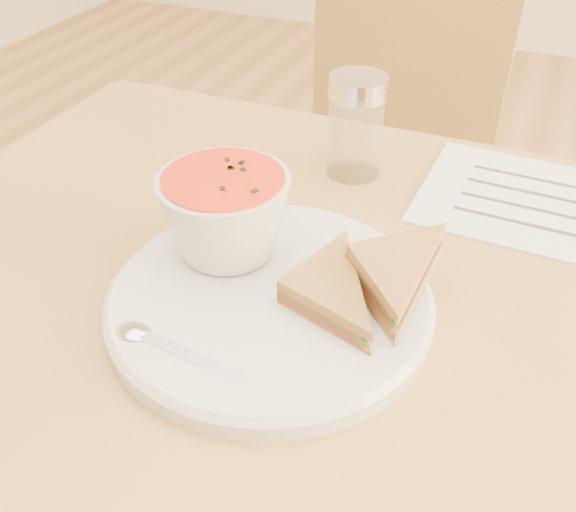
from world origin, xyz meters
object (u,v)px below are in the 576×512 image
at_px(dining_table, 326,498).
at_px(condiment_shaker, 356,126).
at_px(chair_far, 372,206).
at_px(soup_bowl, 226,218).
at_px(plate, 270,302).

xyz_separation_m(dining_table, condiment_shaker, (-0.06, 0.21, 0.44)).
relative_size(chair_far, soup_bowl, 7.08).
distance_m(dining_table, chair_far, 0.63).
relative_size(dining_table, plate, 3.32).
height_order(dining_table, condiment_shaker, condiment_shaker).
xyz_separation_m(dining_table, soup_bowl, (-0.11, -0.02, 0.43)).
xyz_separation_m(dining_table, plate, (-0.05, -0.06, 0.38)).
distance_m(dining_table, condiment_shaker, 0.49).
bearing_deg(condiment_shaker, dining_table, -75.10).
bearing_deg(dining_table, condiment_shaker, 104.90).
height_order(dining_table, chair_far, chair_far).
height_order(chair_far, plate, chair_far).
relative_size(dining_table, condiment_shaker, 8.09).
bearing_deg(dining_table, soup_bowl, -168.88).
height_order(dining_table, plate, plate).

